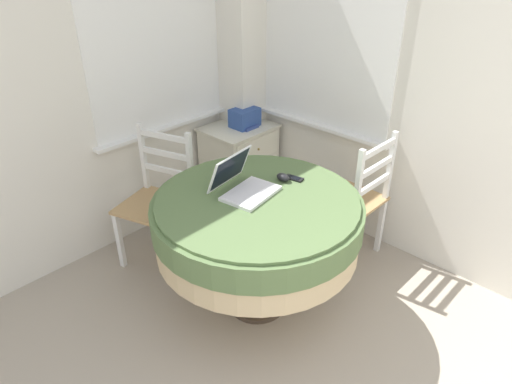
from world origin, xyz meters
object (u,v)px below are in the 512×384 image
at_px(computer_mouse, 283,177).
at_px(dining_chair_near_right_window, 353,200).
at_px(laptop, 243,185).
at_px(corner_cabinet, 239,165).
at_px(round_dining_table, 257,221).
at_px(cell_phone, 294,178).
at_px(storage_box, 245,118).
at_px(book_on_cabinet, 244,125).
at_px(dining_chair_near_back_window, 158,201).

relative_size(computer_mouse, dining_chair_near_right_window, 0.09).
distance_m(laptop, corner_cabinet, 1.29).
bearing_deg(dining_chair_near_right_window, laptop, 164.00).
xyz_separation_m(round_dining_table, cell_phone, (0.31, -0.00, 0.15)).
xyz_separation_m(round_dining_table, storage_box, (0.87, 0.95, 0.13)).
height_order(laptop, book_on_cabinet, laptop).
height_order(cell_phone, corner_cabinet, cell_phone).
bearing_deg(storage_box, cell_phone, -120.28).
relative_size(dining_chair_near_back_window, corner_cabinet, 1.38).
bearing_deg(dining_chair_near_back_window, computer_mouse, -66.21).
xyz_separation_m(computer_mouse, dining_chair_near_back_window, (-0.35, 0.79, -0.34)).
xyz_separation_m(computer_mouse, dining_chair_near_right_window, (0.56, -0.16, -0.34)).
bearing_deg(computer_mouse, storage_box, 56.14).
bearing_deg(cell_phone, dining_chair_near_back_window, 116.40).
bearing_deg(book_on_cabinet, laptop, -135.57).
bearing_deg(book_on_cabinet, corner_cabinet, 138.64).
height_order(computer_mouse, storage_box, storage_box).
distance_m(dining_chair_near_back_window, dining_chair_near_right_window, 1.32).
relative_size(cell_phone, dining_chair_near_back_window, 0.13).
bearing_deg(dining_chair_near_back_window, storage_box, 7.54).
xyz_separation_m(laptop, book_on_cabinet, (0.86, 0.84, -0.12)).
xyz_separation_m(cell_phone, corner_cabinet, (0.51, 0.98, -0.43)).
height_order(laptop, storage_box, laptop).
bearing_deg(corner_cabinet, laptop, -133.52).
distance_m(computer_mouse, dining_chair_near_right_window, 0.67).
bearing_deg(dining_chair_near_right_window, corner_cabinet, 89.32).
bearing_deg(dining_chair_near_back_window, round_dining_table, -83.40).
relative_size(dining_chair_near_right_window, corner_cabinet, 1.38).
relative_size(round_dining_table, book_on_cabinet, 5.92).
distance_m(dining_chair_near_back_window, book_on_cabinet, 0.99).
distance_m(laptop, cell_phone, 0.34).
bearing_deg(round_dining_table, storage_box, 47.51).
bearing_deg(round_dining_table, dining_chair_near_right_window, -8.89).
relative_size(laptop, dining_chair_near_right_window, 0.38).
distance_m(computer_mouse, storage_box, 1.11).
bearing_deg(cell_phone, corner_cabinet, 62.32).
relative_size(laptop, computer_mouse, 4.04).
bearing_deg(corner_cabinet, dining_chair_near_back_window, -170.45).
distance_m(dining_chair_near_back_window, corner_cabinet, 0.94).
distance_m(round_dining_table, corner_cabinet, 1.31).
xyz_separation_m(dining_chair_near_right_window, storage_box, (0.06, 1.08, 0.30)).
bearing_deg(laptop, book_on_cabinet, 44.43).
bearing_deg(corner_cabinet, cell_phone, -117.68).
relative_size(round_dining_table, dining_chair_near_back_window, 1.26).
bearing_deg(computer_mouse, laptop, 163.48).
bearing_deg(book_on_cabinet, dining_chair_near_right_window, -92.41).
bearing_deg(dining_chair_near_back_window, cell_phone, -63.60).
relative_size(computer_mouse, book_on_cabinet, 0.44).
bearing_deg(dining_chair_near_right_window, book_on_cabinet, 87.59).
xyz_separation_m(storage_box, book_on_cabinet, (-0.01, -0.00, -0.06)).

